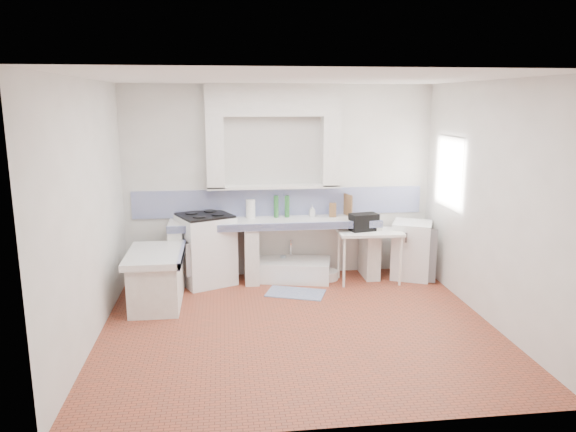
{
  "coord_description": "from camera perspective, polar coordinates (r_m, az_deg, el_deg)",
  "views": [
    {
      "loc": [
        -0.83,
        -5.8,
        2.57
      ],
      "look_at": [
        0.0,
        1.0,
        1.1
      ],
      "focal_mm": 33.68,
      "sensor_mm": 36.0,
      "label": 1
    }
  ],
  "objects": [
    {
      "name": "basin_white",
      "position": [
        7.98,
        4.11,
        -6.22
      ],
      "size": [
        0.39,
        0.39,
        0.13
      ],
      "primitive_type": "cylinder",
      "rotation": [
        0.0,
        0.0,
        -0.21
      ],
      "color": "white",
      "rests_on": "ground"
    },
    {
      "name": "soap_bottle",
      "position": [
        7.92,
        2.56,
        0.55
      ],
      "size": [
        0.08,
        0.08,
        0.17
      ],
      "primitive_type": "imported",
      "rotation": [
        0.0,
        0.0,
        0.08
      ],
      "color": "white",
      "rests_on": "counter_slab"
    },
    {
      "name": "ceiling",
      "position": [
        5.86,
        1.22,
        14.35
      ],
      "size": [
        4.5,
        4.5,
        0.0
      ],
      "primitive_type": "plane",
      "rotation": [
        3.14,
        0.0,
        0.0
      ],
      "color": "white",
      "rests_on": "ground"
    },
    {
      "name": "sink",
      "position": [
        7.95,
        0.49,
        -5.77
      ],
      "size": [
        1.18,
        0.81,
        0.26
      ],
      "primitive_type": "cube",
      "rotation": [
        0.0,
        0.0,
        -0.22
      ],
      "color": "white",
      "rests_on": "ground"
    },
    {
      "name": "counter_lip",
      "position": [
        7.45,
        -1.15,
        -1.15
      ],
      "size": [
        3.0,
        0.04,
        0.1
      ],
      "primitive_type": "cube",
      "color": "navy",
      "rests_on": "ground"
    },
    {
      "name": "window_frame",
      "position": [
        7.78,
        17.89,
        4.37
      ],
      "size": [
        0.35,
        0.86,
        1.06
      ],
      "primitive_type": "cube",
      "color": "#3D2313",
      "rests_on": "ground"
    },
    {
      "name": "knife_block",
      "position": [
        7.92,
        4.74,
        0.64
      ],
      "size": [
        0.11,
        0.1,
        0.2
      ],
      "primitive_type": "cube",
      "rotation": [
        0.0,
        0.0,
        -0.16
      ],
      "color": "brown",
      "rests_on": "counter_slab"
    },
    {
      "name": "peninsula_base",
      "position": [
        7.12,
        -13.7,
        -6.74
      ],
      "size": [
        0.6,
        1.0,
        0.62
      ],
      "primitive_type": "cube",
      "color": "white",
      "rests_on": "ground"
    },
    {
      "name": "counter_pier_left",
      "position": [
        7.83,
        -11.62,
        -4.15
      ],
      "size": [
        0.2,
        0.55,
        0.82
      ],
      "primitive_type": "cube",
      "color": "white",
      "rests_on": "ground"
    },
    {
      "name": "peninsula_top",
      "position": [
        7.02,
        -13.84,
        -4.04
      ],
      "size": [
        0.7,
        1.1,
        0.08
      ],
      "primitive_type": "cube",
      "color": "white",
      "rests_on": "ground"
    },
    {
      "name": "green_bottle_b",
      "position": [
        7.85,
        -0.1,
        1.02
      ],
      "size": [
        0.08,
        0.08,
        0.32
      ],
      "primitive_type": "cylinder",
      "rotation": [
        0.0,
        0.0,
        -0.19
      ],
      "color": "#29682F",
      "rests_on": "counter_slab"
    },
    {
      "name": "bucket_orange",
      "position": [
        7.95,
        0.96,
        -5.86
      ],
      "size": [
        0.27,
        0.27,
        0.24
      ],
      "primitive_type": "cylinder",
      "rotation": [
        0.0,
        0.0,
        -0.07
      ],
      "color": "red",
      "rests_on": "ground"
    },
    {
      "name": "counter_slab",
      "position": [
        7.73,
        -1.36,
        -0.68
      ],
      "size": [
        3.0,
        0.6,
        0.08
      ],
      "primitive_type": "cube",
      "color": "white",
      "rests_on": "ground"
    },
    {
      "name": "black_bag",
      "position": [
        7.75,
        8.01,
        -0.64
      ],
      "size": [
        0.43,
        0.3,
        0.24
      ],
      "primitive_type": "cube",
      "rotation": [
        0.0,
        0.0,
        0.21
      ],
      "color": "black",
      "rests_on": "side_table"
    },
    {
      "name": "alcove_mass",
      "position": [
        7.71,
        -1.56,
        12.15
      ],
      "size": [
        1.9,
        0.25,
        0.45
      ],
      "primitive_type": "cube",
      "color": "white",
      "rests_on": "ground"
    },
    {
      "name": "counter_pier_right",
      "position": [
        8.09,
        8.59,
        -3.51
      ],
      "size": [
        0.2,
        0.55,
        0.82
      ],
      "primitive_type": "cube",
      "color": "white",
      "rests_on": "ground"
    },
    {
      "name": "counter_pier_mid",
      "position": [
        7.81,
        -3.91,
        -3.96
      ],
      "size": [
        0.2,
        0.55,
        0.82
      ],
      "primitive_type": "cube",
      "color": "white",
      "rests_on": "ground"
    },
    {
      "name": "wall_back",
      "position": [
        7.93,
        -0.87,
        3.63
      ],
      "size": [
        4.5,
        0.0,
        4.5
      ],
      "primitive_type": "plane",
      "rotation": [
        1.57,
        0.0,
        0.0
      ],
      "color": "white",
      "rests_on": "ground"
    },
    {
      "name": "water_bottle_a",
      "position": [
        8.07,
        -0.52,
        -5.29
      ],
      "size": [
        0.11,
        0.11,
        0.32
      ],
      "primitive_type": "cylinder",
      "rotation": [
        0.0,
        0.0,
        0.33
      ],
      "color": "silver",
      "rests_on": "ground"
    },
    {
      "name": "stove",
      "position": [
        7.78,
        -8.66,
        -3.55
      ],
      "size": [
        0.9,
        0.89,
        0.98
      ],
      "primitive_type": "cube",
      "rotation": [
        0.0,
        0.0,
        0.43
      ],
      "color": "white",
      "rests_on": "ground"
    },
    {
      "name": "bucket_blue",
      "position": [
        7.99,
        2.06,
        -5.56
      ],
      "size": [
        0.38,
        0.38,
        0.29
      ],
      "primitive_type": "cylinder",
      "rotation": [
        0.0,
        0.0,
        -0.25
      ],
      "color": "#2255B1",
      "rests_on": "ground"
    },
    {
      "name": "peninsula_lip",
      "position": [
        6.99,
        -11.15,
        -3.99
      ],
      "size": [
        0.04,
        1.1,
        0.1
      ],
      "primitive_type": "cube",
      "color": "navy",
      "rests_on": "ground"
    },
    {
      "name": "bucket_red",
      "position": [
        7.95,
        -1.17,
        -5.79
      ],
      "size": [
        0.3,
        0.3,
        0.25
      ],
      "primitive_type": "cylinder",
      "rotation": [
        0.0,
        0.0,
        -0.11
      ],
      "color": "red",
      "rests_on": "ground"
    },
    {
      "name": "water_bottle_b",
      "position": [
        8.09,
        0.35,
        -5.42
      ],
      "size": [
        0.09,
        0.09,
        0.27
      ],
      "primitive_type": "cylinder",
      "rotation": [
        0.0,
        0.0,
        0.39
      ],
      "color": "silver",
      "rests_on": "ground"
    },
    {
      "name": "wall_front",
      "position": [
        4.06,
        5.14,
        -4.7
      ],
      "size": [
        4.5,
        0.0,
        4.5
      ],
      "primitive_type": "plane",
      "rotation": [
        -1.57,
        0.0,
        0.0
      ],
      "color": "white",
      "rests_on": "ground"
    },
    {
      "name": "lace_valance",
      "position": [
        7.68,
        17.09,
        7.18
      ],
      "size": [
        0.01,
        0.84,
        0.24
      ],
      "primitive_type": "cube",
      "color": "white",
      "rests_on": "ground"
    },
    {
      "name": "paper_towel",
      "position": [
        7.81,
        -3.97,
        0.75
      ],
      "size": [
        0.17,
        0.17,
        0.27
      ],
      "primitive_type": "cylinder",
      "rotation": [
        0.0,
        0.0,
        -0.31
      ],
      "color": "white",
      "rests_on": "counter_slab"
    },
    {
      "name": "cutting_board",
      "position": [
        8.01,
        6.35,
        1.16
      ],
      "size": [
        0.08,
        0.23,
        0.32
      ],
      "primitive_type": "cube",
      "rotation": [
        0.0,
        0.0,
        0.28
      ],
      "color": "brown",
      "rests_on": "counter_slab"
    },
    {
      "name": "fridge",
      "position": [
        8.16,
        12.91,
        -3.51
      ],
      "size": [
        0.71,
        0.71,
        0.83
      ],
      "primitive_type": "cube",
      "rotation": [
        0.0,
        0.0,
        -0.43
      ],
      "color": "white",
      "rests_on": "ground"
    },
    {
      "name": "green_bottle_a",
      "position": [
        7.83,
        -1.26,
        1.0
      ],
      "size": [
        0.08,
        0.08,
        0.32
      ],
      "primitive_type": "cylinder",
      "rotation": [
        0.0,
        0.0,
        -0.23
      ],
      "color": "#29682F",
      "rests_on": "counter_slab"
    },
    {
      "name": "floor",
      "position": [
        6.4,
        1.1,
        -11.58
      ],
      "size": [
        4.5,
        4.5,
        0.0
      ],
      "primitive_type": "plane",
      "color": "#9F452C",
      "rests_on": "ground"
    },
    {
      "name": "rug",
      "position": [
        7.41,
        0.81,
        -8.13
      ],
      "size": [
        0.87,
        0.68,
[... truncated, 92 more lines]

